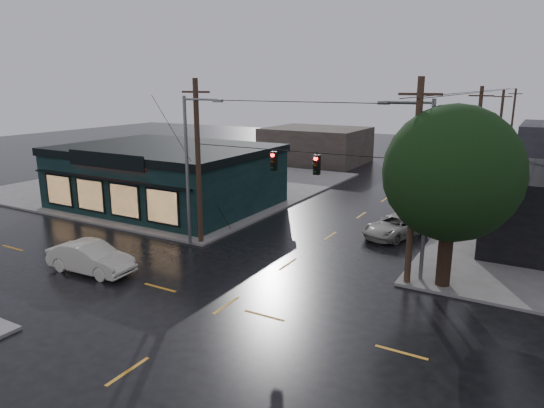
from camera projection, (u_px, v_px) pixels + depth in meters
The scene contains 15 objects.
ground_plane at pixel (226, 305), 22.05m from camera, with size 160.00×160.00×0.00m, color black.
sidewalk_nw at pixel (177, 184), 48.52m from camera, with size 28.00×28.00×0.15m, color slate.
pizza_shop at pixel (166, 175), 39.57m from camera, with size 16.30×12.34×4.90m.
corner_tree at pixel (452, 174), 22.66m from camera, with size 6.45×6.45×8.82m.
utility_pole_nw at pixel (201, 243), 30.66m from camera, with size 2.00×0.32×10.15m, color #311F15, non-canonical shape.
utility_pole_ne at pixel (407, 284), 24.39m from camera, with size 2.00×0.32×10.15m, color #311F15, non-canonical shape.
utility_pole_far_a at pixel (471, 199), 42.50m from camera, with size 2.00×0.32×9.65m, color #311F15, non-canonical shape.
utility_pole_far_b at pixel (495, 166), 59.34m from camera, with size 2.00×0.32×9.15m, color #311F15, non-canonical shape.
utility_pole_far_c at pixel (509, 148), 76.19m from camera, with size 2.00×0.32×9.15m, color #311F15, non-canonical shape.
span_signal_assembly at pixel (295, 162), 26.11m from camera, with size 13.00×0.48×1.23m.
streetlight_nw at pixel (190, 246), 30.22m from camera, with size 5.40×0.30×9.15m, color slate, non-canonical shape.
streetlight_ne at pixel (420, 281), 24.74m from camera, with size 5.40×0.30×9.15m, color slate, non-canonical shape.
bg_building_west at pixel (316, 145), 61.96m from camera, with size 12.00×10.00×4.40m, color #392E29.
sedan_cream at pixel (91, 258), 25.79m from camera, with size 1.72×4.93×1.63m, color beige.
suv_silver at pixel (396, 226), 31.87m from camera, with size 2.35×5.10×1.42m, color #A4A397.
Camera 1 is at (11.89, -16.57, 9.80)m, focal length 32.00 mm.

